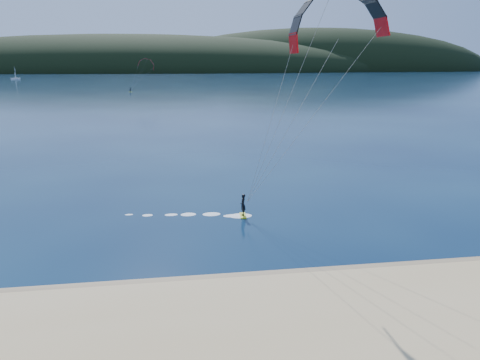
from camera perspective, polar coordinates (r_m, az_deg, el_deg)
name	(u,v)px	position (r m, az deg, el deg)	size (l,w,h in m)	color
ground	(195,328)	(24.46, -5.53, -17.62)	(1800.00, 1800.00, 0.00)	#071533
wet_sand	(191,286)	(28.36, -6.07, -12.77)	(220.00, 2.50, 0.10)	#7E6749
headland	(168,71)	(766.18, -8.78, 13.03)	(1200.00, 310.00, 140.00)	black
kitesurfer_near	(332,47)	(36.79, 11.27, 15.76)	(21.19, 6.27, 17.16)	#BAC617
kitesurfer_far	(145,67)	(216.06, -11.52, 13.40)	(12.42, 7.88, 14.41)	#BAC617
sailboat	(16,78)	(433.79, -25.84, 11.18)	(7.31, 4.52, 10.17)	white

